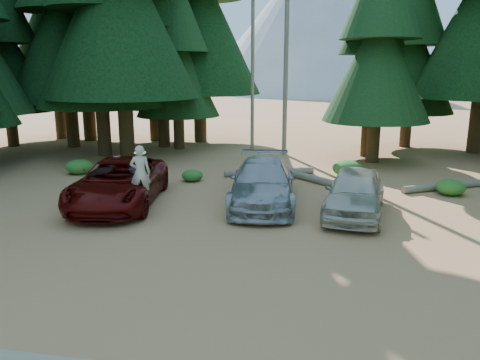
{
  "coord_description": "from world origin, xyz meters",
  "views": [
    {
      "loc": [
        2.89,
        -10.85,
        4.54
      ],
      "look_at": [
        0.44,
        2.83,
        1.25
      ],
      "focal_mm": 35.0,
      "sensor_mm": 36.0,
      "label": 1
    }
  ],
  "objects_px": {
    "silver_minivan_center": "(263,182)",
    "log_left": "(269,172)",
    "log_mid": "(306,177)",
    "log_right": "(451,185)",
    "red_pickup": "(119,182)",
    "silver_minivan_right": "(355,192)",
    "frisbee_player": "(140,172)"
  },
  "relations": [
    {
      "from": "silver_minivan_center",
      "to": "log_left",
      "type": "height_order",
      "value": "silver_minivan_center"
    },
    {
      "from": "silver_minivan_center",
      "to": "log_mid",
      "type": "distance_m",
      "value": 4.1
    },
    {
      "from": "log_right",
      "to": "log_mid",
      "type": "bearing_deg",
      "value": 146.37
    },
    {
      "from": "red_pickup",
      "to": "log_left",
      "type": "relative_size",
      "value": 1.39
    },
    {
      "from": "silver_minivan_center",
      "to": "log_left",
      "type": "relative_size",
      "value": 1.32
    },
    {
      "from": "silver_minivan_right",
      "to": "log_left",
      "type": "bearing_deg",
      "value": 129.81
    },
    {
      "from": "red_pickup",
      "to": "frisbee_player",
      "type": "height_order",
      "value": "frisbee_player"
    },
    {
      "from": "silver_minivan_right",
      "to": "log_right",
      "type": "relative_size",
      "value": 0.98
    },
    {
      "from": "log_left",
      "to": "frisbee_player",
      "type": "bearing_deg",
      "value": -137.58
    },
    {
      "from": "silver_minivan_right",
      "to": "silver_minivan_center",
      "type": "bearing_deg",
      "value": 174.53
    },
    {
      "from": "frisbee_player",
      "to": "log_mid",
      "type": "bearing_deg",
      "value": -146.79
    },
    {
      "from": "log_mid",
      "to": "log_right",
      "type": "relative_size",
      "value": 0.81
    },
    {
      "from": "log_right",
      "to": "silver_minivan_center",
      "type": "bearing_deg",
      "value": 176.83
    },
    {
      "from": "silver_minivan_center",
      "to": "silver_minivan_right",
      "type": "xyz_separation_m",
      "value": [
        3.05,
        -0.69,
        -0.02
      ]
    },
    {
      "from": "silver_minivan_center",
      "to": "log_mid",
      "type": "height_order",
      "value": "silver_minivan_center"
    },
    {
      "from": "silver_minivan_center",
      "to": "log_mid",
      "type": "relative_size",
      "value": 1.46
    },
    {
      "from": "red_pickup",
      "to": "silver_minivan_center",
      "type": "height_order",
      "value": "red_pickup"
    },
    {
      "from": "red_pickup",
      "to": "silver_minivan_right",
      "type": "relative_size",
      "value": 1.28
    },
    {
      "from": "red_pickup",
      "to": "log_right",
      "type": "height_order",
      "value": "red_pickup"
    },
    {
      "from": "silver_minivan_center",
      "to": "log_mid",
      "type": "bearing_deg",
      "value": 64.96
    },
    {
      "from": "red_pickup",
      "to": "log_right",
      "type": "bearing_deg",
      "value": 10.96
    },
    {
      "from": "silver_minivan_right",
      "to": "log_mid",
      "type": "bearing_deg",
      "value": 118.06
    },
    {
      "from": "red_pickup",
      "to": "log_right",
      "type": "relative_size",
      "value": 1.25
    },
    {
      "from": "silver_minivan_right",
      "to": "frisbee_player",
      "type": "bearing_deg",
      "value": -161.73
    },
    {
      "from": "silver_minivan_center",
      "to": "red_pickup",
      "type": "bearing_deg",
      "value": -175.3
    },
    {
      "from": "red_pickup",
      "to": "log_left",
      "type": "bearing_deg",
      "value": 41.33
    },
    {
      "from": "red_pickup",
      "to": "log_left",
      "type": "height_order",
      "value": "red_pickup"
    },
    {
      "from": "silver_minivan_center",
      "to": "log_left",
      "type": "distance_m",
      "value": 4.62
    },
    {
      "from": "red_pickup",
      "to": "log_mid",
      "type": "bearing_deg",
      "value": 28.44
    },
    {
      "from": "red_pickup",
      "to": "log_mid",
      "type": "xyz_separation_m",
      "value": [
        6.19,
        4.71,
        -0.63
      ]
    },
    {
      "from": "silver_minivan_center",
      "to": "log_right",
      "type": "bearing_deg",
      "value": 20.07
    },
    {
      "from": "silver_minivan_center",
      "to": "frisbee_player",
      "type": "height_order",
      "value": "frisbee_player"
    }
  ]
}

